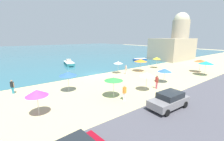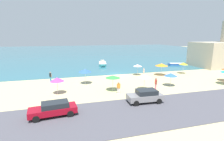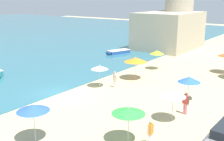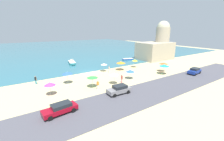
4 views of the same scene
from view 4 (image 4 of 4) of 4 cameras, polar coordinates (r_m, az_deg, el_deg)
ground_plane at (r=40.26m, az=-9.24°, el=-0.67°), size 160.00×160.00×0.00m
sea at (r=92.38m, az=-23.75°, el=7.40°), size 150.00×110.00×0.05m
coastal_road at (r=25.92m, az=7.87°, el=-9.95°), size 80.00×8.00×0.06m
beach_umbrella_0 at (r=29.23m, az=-7.51°, el=-2.46°), size 2.10×2.10×2.40m
beach_umbrella_1 at (r=41.32m, az=3.39°, el=3.10°), size 2.49×2.49×2.53m
beach_umbrella_2 at (r=27.71m, az=-22.63°, el=-4.72°), size 1.87×1.87×2.43m
beach_umbrella_3 at (r=39.71m, az=19.30°, el=1.88°), size 2.46×2.46×2.65m
beach_umbrella_4 at (r=30.72m, az=0.88°, el=-1.42°), size 1.85×1.85×2.44m
beach_umbrella_5 at (r=44.71m, az=8.71°, el=3.88°), size 1.76×1.76×2.48m
beach_umbrella_6 at (r=32.34m, az=-16.68°, el=-0.98°), size 2.04×2.04×2.56m
beach_umbrella_7 at (r=42.15m, az=19.04°, el=2.60°), size 2.24×2.24×2.54m
beach_umbrella_8 at (r=39.93m, az=-3.08°, el=2.45°), size 1.74×1.74×2.32m
beach_umbrella_9 at (r=34.29m, az=6.99°, el=-0.16°), size 1.98×1.98×2.21m
bather_0 at (r=39.52m, az=-1.12°, el=0.66°), size 0.32×0.55×1.69m
bather_1 at (r=34.97m, az=-27.09°, el=-3.09°), size 0.40×0.45×1.72m
bather_2 at (r=31.82m, az=3.76°, el=-2.98°), size 0.26×0.57×1.81m
bather_3 at (r=28.70m, az=-5.43°, el=-5.26°), size 0.57×0.23×1.71m
parked_car_0 at (r=21.89m, az=-19.10°, el=-13.50°), size 4.73×2.20×1.43m
parked_car_1 at (r=26.58m, az=2.70°, el=-7.15°), size 4.26×2.09×1.55m
parked_car_2 at (r=43.40m, az=28.92°, el=-0.09°), size 4.30×2.34×1.50m
skiff_nearshore at (r=50.79m, az=-15.03°, el=2.95°), size 2.73×5.59×1.41m
skiff_offshore at (r=55.75m, az=6.05°, el=4.33°), size 4.26×2.56×0.54m
harbor_fortress at (r=59.89m, az=16.99°, el=8.74°), size 12.63×8.66×14.01m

